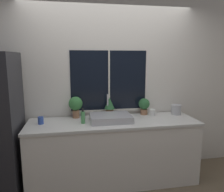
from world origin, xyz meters
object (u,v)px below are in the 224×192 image
mug_white (152,113)px  kettle (176,109)px  potted_plant_left (76,105)px  potted_plant_center (110,106)px  potted_plant_right (144,105)px  soap_bottle (83,117)px  mug_blue (41,120)px  sink (110,118)px

mug_white → kettle: 0.39m
mug_white → potted_plant_left: bearing=175.1°
kettle → potted_plant_center: bearing=175.3°
potted_plant_left → mug_white: size_ratio=3.16×
potted_plant_right → soap_bottle: (-0.94, -0.30, -0.06)m
potted_plant_left → mug_blue: size_ratio=3.19×
sink → potted_plant_left: 0.55m
soap_bottle → potted_plant_left: bearing=106.5°
soap_bottle → mug_blue: 0.55m
potted_plant_center → mug_white: size_ratio=2.86×
mug_blue → kettle: bearing=4.1°
mug_white → soap_bottle: bearing=-169.1°
potted_plant_left → soap_bottle: bearing=-73.5°
potted_plant_left → sink: bearing=-28.8°
soap_bottle → mug_blue: (-0.55, 0.07, -0.04)m
mug_white → sink: bearing=-166.6°
sink → potted_plant_right: bearing=24.2°
potted_plant_left → kettle: 1.52m
potted_plant_left → mug_white: 1.14m
potted_plant_right → soap_bottle: size_ratio=1.22×
potted_plant_right → kettle: potted_plant_right is taller
potted_plant_right → sink: bearing=-155.8°
soap_bottle → kettle: bearing=8.4°
potted_plant_left → potted_plant_right: size_ratio=1.24×
sink → potted_plant_center: 0.28m
potted_plant_center → potted_plant_left: bearing=-180.0°
potted_plant_center → kettle: (1.02, -0.08, -0.08)m
kettle → sink: bearing=-170.8°
potted_plant_right → mug_white: size_ratio=2.55×
sink → potted_plant_center: sink is taller
potted_plant_left → soap_bottle: (0.09, -0.30, -0.11)m
potted_plant_center → mug_white: bearing=-8.6°
potted_plant_left → kettle: (1.52, -0.08, -0.11)m
potted_plant_right → kettle: (0.49, -0.08, -0.06)m
potted_plant_center → mug_blue: size_ratio=2.89×
soap_bottle → kettle: 1.45m
soap_bottle → mug_white: 1.06m
potted_plant_right → soap_bottle: 0.99m
potted_plant_left → potted_plant_right: 1.03m
sink → soap_bottle: 0.38m
sink → soap_bottle: size_ratio=2.70×
potted_plant_center → mug_white: 0.65m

